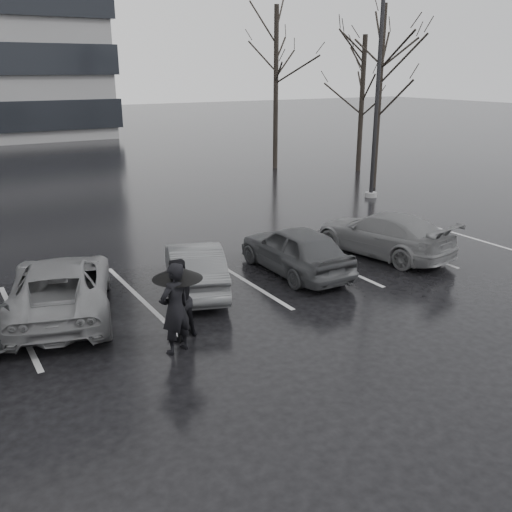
{
  "coord_description": "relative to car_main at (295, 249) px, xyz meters",
  "views": [
    {
      "loc": [
        -6.36,
        -9.97,
        5.29
      ],
      "look_at": [
        0.19,
        1.0,
        1.1
      ],
      "focal_mm": 40.0,
      "sensor_mm": 36.0,
      "label": 1
    }
  ],
  "objects": [
    {
      "name": "ground",
      "position": [
        -2.09,
        -2.1,
        -0.66
      ],
      "size": [
        160.0,
        160.0,
        0.0
      ],
      "primitive_type": "plane",
      "color": "black",
      "rests_on": "ground"
    },
    {
      "name": "car_main",
      "position": [
        0.0,
        0.0,
        0.0
      ],
      "size": [
        1.62,
        3.9,
        1.32
      ],
      "primitive_type": "imported",
      "rotation": [
        0.0,
        0.0,
        3.13
      ],
      "color": "black",
      "rests_on": "ground"
    },
    {
      "name": "car_west_a",
      "position": [
        -2.89,
        0.23,
        -0.05
      ],
      "size": [
        2.43,
        3.93,
        1.22
      ],
      "primitive_type": "imported",
      "rotation": [
        0.0,
        0.0,
        2.81
      ],
      "color": "#2E2F31",
      "rests_on": "ground"
    },
    {
      "name": "car_west_b",
      "position": [
        -6.11,
        0.42,
        -0.02
      ],
      "size": [
        3.36,
        5.06,
        1.29
      ],
      "primitive_type": "imported",
      "rotation": [
        0.0,
        0.0,
        2.86
      ],
      "color": "#4C4C4E",
      "rests_on": "ground"
    },
    {
      "name": "car_east",
      "position": [
        3.15,
        -0.01,
        -0.02
      ],
      "size": [
        2.57,
        4.65,
        1.27
      ],
      "primitive_type": "imported",
      "rotation": [
        0.0,
        0.0,
        3.33
      ],
      "color": "#4C4C4E",
      "rests_on": "ground"
    },
    {
      "name": "pedestrian_left",
      "position": [
        -4.61,
        -2.61,
        0.26
      ],
      "size": [
        0.77,
        0.62,
        1.84
      ],
      "primitive_type": "imported",
      "rotation": [
        0.0,
        0.0,
        3.44
      ],
      "color": "black",
      "rests_on": "ground"
    },
    {
      "name": "pedestrian_right",
      "position": [
        -4.36,
        -2.08,
        0.2
      ],
      "size": [
        0.99,
        0.87,
        1.72
      ],
      "primitive_type": "imported",
      "rotation": [
        0.0,
        0.0,
        3.44
      ],
      "color": "black",
      "rests_on": "ground"
    },
    {
      "name": "umbrella",
      "position": [
        -4.42,
        -2.33,
        0.87
      ],
      "size": [
        0.99,
        0.99,
        1.68
      ],
      "color": "black",
      "rests_on": "ground"
    },
    {
      "name": "lamp_post",
      "position": [
        8.35,
        6.3,
        3.65
      ],
      "size": [
        0.51,
        0.51,
        9.41
      ],
      "rotation": [
        0.0,
        0.0,
        -0.08
      ],
      "color": "gray",
      "rests_on": "ground"
    },
    {
      "name": "stall_stripes",
      "position": [
        -2.89,
        0.4,
        -0.66
      ],
      "size": [
        19.72,
        5.0,
        0.0
      ],
      "color": "#B3B3B6",
      "rests_on": "ground"
    },
    {
      "name": "tree_east",
      "position": [
        9.91,
        7.9,
        3.34
      ],
      "size": [
        0.26,
        0.26,
        8.0
      ],
      "primitive_type": "cylinder",
      "color": "black",
      "rests_on": "ground"
    },
    {
      "name": "tree_ne",
      "position": [
        12.41,
        11.9,
        2.84
      ],
      "size": [
        0.26,
        0.26,
        7.0
      ],
      "primitive_type": "cylinder",
      "color": "black",
      "rests_on": "ground"
    },
    {
      "name": "tree_north",
      "position": [
        8.91,
        14.9,
        3.59
      ],
      "size": [
        0.26,
        0.26,
        8.5
      ],
      "primitive_type": "cylinder",
      "color": "black",
      "rests_on": "ground"
    }
  ]
}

